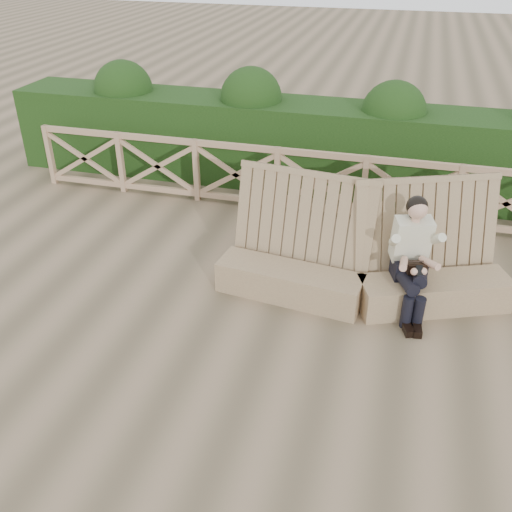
# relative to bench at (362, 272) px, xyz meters

# --- Properties ---
(ground) EXTENTS (60.00, 60.00, 0.00)m
(ground) POSITION_rel_bench_xyz_m (-0.95, -1.21, -0.39)
(ground) COLOR brown
(ground) RESTS_ON ground
(bench) EXTENTS (3.73, 1.42, 1.55)m
(bench) POSITION_rel_bench_xyz_m (0.00, 0.00, 0.00)
(bench) COLOR #816149
(bench) RESTS_ON ground
(woman) EXTENTS (0.58, 1.00, 1.49)m
(woman) POSITION_rel_bench_xyz_m (0.58, -0.06, 0.39)
(woman) COLOR black
(woman) RESTS_ON ground
(guardrail) EXTENTS (10.10, 0.09, 1.10)m
(guardrail) POSITION_rel_bench_xyz_m (-0.95, 2.29, 0.17)
(guardrail) COLOR #987758
(guardrail) RESTS_ON ground
(hedge) EXTENTS (12.00, 1.20, 1.50)m
(hedge) POSITION_rel_bench_xyz_m (-0.95, 3.49, 0.36)
(hedge) COLOR black
(hedge) RESTS_ON ground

